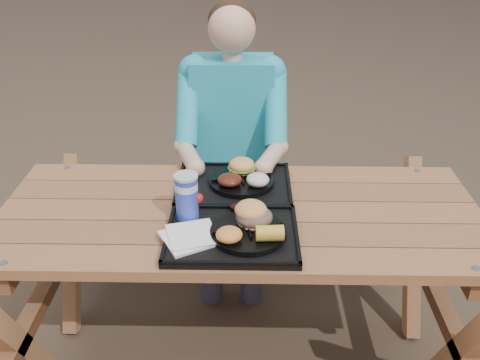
{
  "coord_description": "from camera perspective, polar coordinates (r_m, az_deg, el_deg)",
  "views": [
    {
      "loc": [
        0.03,
        -1.7,
        1.8
      ],
      "look_at": [
        0.0,
        0.0,
        0.88
      ],
      "focal_mm": 40.0,
      "sensor_mm": 36.0,
      "label": 1
    }
  ],
  "objects": [
    {
      "name": "condiment_bbq",
      "position": [
        1.94,
        -0.4,
        -3.15
      ],
      "size": [
        0.05,
        0.05,
        0.03
      ],
      "primitive_type": "cylinder",
      "color": "#330605",
      "rests_on": "tray_near"
    },
    {
      "name": "plate_far",
      "position": [
        2.13,
        0.16,
        -0.1
      ],
      "size": [
        0.26,
        0.26,
        0.02
      ],
      "primitive_type": "cylinder",
      "color": "black",
      "rests_on": "tray_far"
    },
    {
      "name": "potato_salad",
      "position": [
        2.07,
        1.91,
        0.03
      ],
      "size": [
        0.09,
        0.09,
        0.05
      ],
      "primitive_type": "ellipsoid",
      "color": "#F1E1CC",
      "rests_on": "plate_far"
    },
    {
      "name": "tray_near",
      "position": [
        1.83,
        -0.85,
        -6.01
      ],
      "size": [
        0.45,
        0.35,
        0.02
      ],
      "primitive_type": "cube",
      "color": "black",
      "rests_on": "picnic_table"
    },
    {
      "name": "plate_near",
      "position": [
        1.82,
        0.88,
        -5.6
      ],
      "size": [
        0.26,
        0.26,
        0.02
      ],
      "primitive_type": "cylinder",
      "color": "black",
      "rests_on": "tray_near"
    },
    {
      "name": "tray_far",
      "position": [
        2.13,
        -0.65,
        -0.7
      ],
      "size": [
        0.45,
        0.35,
        0.02
      ],
      "primitive_type": "cube",
      "color": "black",
      "rests_on": "picnic_table"
    },
    {
      "name": "diner",
      "position": [
        2.64,
        -0.78,
        2.46
      ],
      "size": [
        0.48,
        0.84,
        1.28
      ],
      "primitive_type": null,
      "color": "teal",
      "rests_on": "ground"
    },
    {
      "name": "napkin_stack",
      "position": [
        1.8,
        -5.5,
        -6.08
      ],
      "size": [
        0.22,
        0.22,
        0.02
      ],
      "primitive_type": "cube",
      "rotation": [
        0.0,
        0.0,
        0.51
      ],
      "color": "white",
      "rests_on": "tray_near"
    },
    {
      "name": "ground",
      "position": [
        2.47,
        0.0,
        -18.26
      ],
      "size": [
        60.0,
        60.0,
        0.0
      ],
      "primitive_type": "plane",
      "color": "#999999",
      "rests_on": "ground"
    },
    {
      "name": "sandwich",
      "position": [
        1.82,
        1.54,
        -2.98
      ],
      "size": [
        0.12,
        0.12,
        0.12
      ],
      "primitive_type": null,
      "color": "#EDA053",
      "rests_on": "plate_near"
    },
    {
      "name": "corn_cob",
      "position": [
        1.75,
        3.19,
        -5.69
      ],
      "size": [
        0.1,
        0.1,
        0.05
      ],
      "primitive_type": null,
      "rotation": [
        0.0,
        0.0,
        0.07
      ],
      "color": "gold",
      "rests_on": "plate_near"
    },
    {
      "name": "picnic_table",
      "position": [
        2.21,
        0.0,
        -11.58
      ],
      "size": [
        1.8,
        1.49,
        0.75
      ],
      "primitive_type": null,
      "color": "#999999",
      "rests_on": "ground"
    },
    {
      "name": "condiment_mustard",
      "position": [
        1.92,
        0.71,
        -3.33
      ],
      "size": [
        0.06,
        0.06,
        0.03
      ],
      "primitive_type": "cylinder",
      "color": "gold",
      "rests_on": "tray_near"
    },
    {
      "name": "burger",
      "position": [
        2.15,
        0.19,
        1.95
      ],
      "size": [
        0.11,
        0.11,
        0.09
      ],
      "primitive_type": null,
      "color": "#EEAD54",
      "rests_on": "plate_far"
    },
    {
      "name": "cutlery_far",
      "position": [
        2.14,
        -4.92,
        -0.26
      ],
      "size": [
        0.04,
        0.14,
        0.01
      ],
      "primitive_type": "cube",
      "rotation": [
        0.0,
        0.0,
        -0.1
      ],
      "color": "black",
      "rests_on": "tray_far"
    },
    {
      "name": "baked_beans",
      "position": [
        2.07,
        -1.12,
        0.01
      ],
      "size": [
        0.1,
        0.1,
        0.04
      ],
      "primitive_type": "ellipsoid",
      "color": "#531E10",
      "rests_on": "plate_far"
    },
    {
      "name": "soda_cup",
      "position": [
        1.88,
        -5.69,
        -1.93
      ],
      "size": [
        0.08,
        0.08,
        0.16
      ],
      "primitive_type": "cylinder",
      "color": "#172CB3",
      "rests_on": "tray_near"
    },
    {
      "name": "mac_cheese",
      "position": [
        1.75,
        -1.17,
        -5.85
      ],
      "size": [
        0.09,
        0.09,
        0.04
      ],
      "primitive_type": "ellipsoid",
      "color": "#F09A3F",
      "rests_on": "plate_near"
    }
  ]
}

